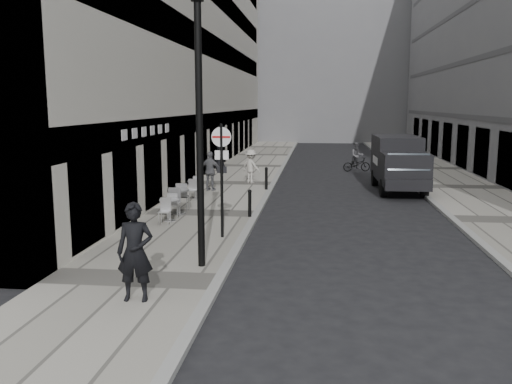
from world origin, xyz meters
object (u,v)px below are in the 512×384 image
walking_man (135,252)px  cyclist (357,160)px  lamppost (199,115)px  panel_van (398,161)px  sign_post (222,165)px

walking_man → cyclist: 23.75m
walking_man → lamppost: size_ratio=0.30×
panel_van → walking_man: bearing=-116.0°
panel_van → cyclist: panel_van is taller
sign_post → lamppost: (0.00, -2.94, 1.53)m
sign_post → panel_van: (6.60, 10.36, -0.87)m
lamppost → cyclist: lamppost is taller
walking_man → lamppost: 3.76m
panel_van → cyclist: 7.37m
cyclist → sign_post: bearing=-118.0°
panel_van → cyclist: (-1.42, 7.19, -0.74)m
sign_post → cyclist: sign_post is taller
sign_post → panel_van: sign_post is taller
cyclist → lamppost: bearing=-115.8°
walking_man → panel_van: (7.42, 15.79, 0.30)m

